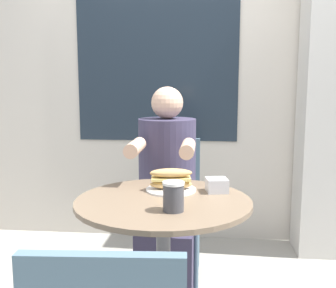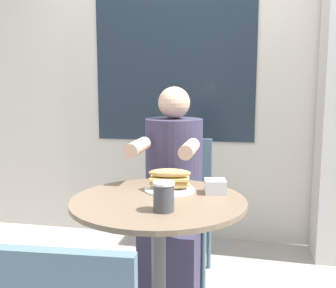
# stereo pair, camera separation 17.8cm
# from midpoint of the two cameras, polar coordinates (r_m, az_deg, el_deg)

# --- Properties ---
(storefront_wall) EXTENTS (8.00, 0.09, 2.80)m
(storefront_wall) POSITION_cam_midpoint_polar(r_m,az_deg,el_deg) (3.08, 0.72, 12.04)
(storefront_wall) COLOR beige
(storefront_wall) RESTS_ON ground_plane
(lattice_pillar) EXTENTS (0.31, 0.31, 2.40)m
(lattice_pillar) POSITION_cam_midpoint_polar(r_m,az_deg,el_deg) (2.93, 20.22, 7.79)
(lattice_pillar) COLOR beige
(lattice_pillar) RESTS_ON ground_plane
(cafe_table) EXTENTS (0.73, 0.73, 0.74)m
(cafe_table) POSITION_cam_midpoint_polar(r_m,az_deg,el_deg) (1.69, -3.78, -14.49)
(cafe_table) COLOR brown
(cafe_table) RESTS_ON ground_plane
(diner_chair) EXTENTS (0.38, 0.38, 0.87)m
(diner_chair) POSITION_cam_midpoint_polar(r_m,az_deg,el_deg) (2.53, -1.44, -7.24)
(diner_chair) COLOR slate
(diner_chair) RESTS_ON ground_plane
(seated_diner) EXTENTS (0.32, 0.57, 1.20)m
(seated_diner) POSITION_cam_midpoint_polar(r_m,az_deg,el_deg) (2.21, -2.54, -9.46)
(seated_diner) COLOR #38334C
(seated_diner) RESTS_ON ground_plane
(sandwich_on_plate) EXTENTS (0.22, 0.22, 0.10)m
(sandwich_on_plate) POSITION_cam_midpoint_polar(r_m,az_deg,el_deg) (1.75, -2.48, -5.48)
(sandwich_on_plate) COLOR white
(sandwich_on_plate) RESTS_ON cafe_table
(drink_cup) EXTENTS (0.08, 0.08, 0.11)m
(drink_cup) POSITION_cam_midpoint_polar(r_m,az_deg,el_deg) (1.46, -2.71, -7.65)
(drink_cup) COLOR #424247
(drink_cup) RESTS_ON cafe_table
(napkin_box) EXTENTS (0.10, 0.10, 0.06)m
(napkin_box) POSITION_cam_midpoint_polar(r_m,az_deg,el_deg) (1.73, 4.18, -6.01)
(napkin_box) COLOR silver
(napkin_box) RESTS_ON cafe_table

